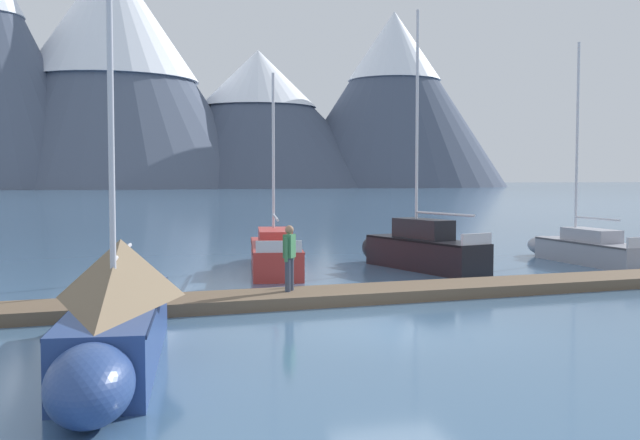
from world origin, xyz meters
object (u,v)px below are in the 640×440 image
at_px(person_on_dock, 289,254).
at_px(sailboat_mid_dock_starboard, 418,249).
at_px(sailboat_second_berth, 117,308).
at_px(sailboat_mid_dock_port, 274,252).
at_px(sailboat_far_berth, 584,248).

bearing_deg(person_on_dock, sailboat_mid_dock_starboard, 43.73).
distance_m(sailboat_second_berth, sailboat_mid_dock_port, 13.75).
bearing_deg(sailboat_second_berth, sailboat_far_berth, 33.76).
distance_m(sailboat_mid_dock_starboard, sailboat_far_berth, 6.78).
relative_size(sailboat_far_berth, person_on_dock, 4.91).
bearing_deg(sailboat_mid_dock_port, sailboat_second_berth, -113.53).
relative_size(sailboat_mid_dock_port, sailboat_far_berth, 0.92).
distance_m(sailboat_mid_dock_port, person_on_dock, 7.18).
distance_m(sailboat_second_berth, sailboat_mid_dock_starboard, 15.33).
xyz_separation_m(sailboat_mid_dock_port, sailboat_far_berth, (11.65, -1.15, -0.04)).
relative_size(sailboat_mid_dock_port, person_on_dock, 4.51).
bearing_deg(person_on_dock, sailboat_far_berth, 24.80).
relative_size(sailboat_mid_dock_starboard, sailboat_far_berth, 1.08).
xyz_separation_m(sailboat_mid_dock_starboard, person_on_dock, (-6.01, -5.75, 0.55)).
bearing_deg(sailboat_mid_dock_starboard, person_on_dock, -136.27).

